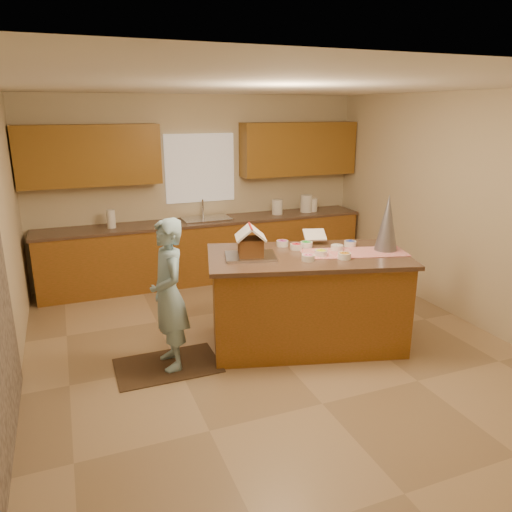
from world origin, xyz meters
name	(u,v)px	position (x,y,z in m)	size (l,w,h in m)	color
floor	(271,348)	(0.00, 0.00, 0.00)	(5.50, 5.50, 0.00)	tan
ceiling	(274,86)	(0.00, 0.00, 2.70)	(5.50, 5.50, 0.00)	silver
wall_back	(200,188)	(0.00, 2.75, 1.35)	(5.50, 5.50, 0.00)	beige
wall_front	(487,343)	(0.00, -2.75, 1.35)	(5.50, 5.50, 0.00)	beige
wall_right	(465,209)	(2.50, 0.00, 1.35)	(5.50, 5.50, 0.00)	beige
window_curtain	(200,168)	(0.00, 2.72, 1.65)	(1.05, 0.03, 1.00)	white
back_counter_base	(207,251)	(0.00, 2.45, 0.44)	(4.80, 0.60, 0.88)	#934E1E
back_counter_top	(206,221)	(0.00, 2.45, 0.90)	(4.85, 0.63, 0.04)	brown
upper_cabinet_left	(90,155)	(-1.55, 2.57, 1.90)	(1.85, 0.35, 0.80)	brown
upper_cabinet_right	(299,149)	(1.55, 2.57, 1.90)	(1.85, 0.35, 0.80)	brown
sink	(206,222)	(0.00, 2.45, 0.89)	(0.70, 0.45, 0.12)	silver
faucet	(203,208)	(0.00, 2.63, 1.06)	(0.03, 0.03, 0.28)	silver
island_base	(306,301)	(0.40, -0.01, 0.49)	(2.00, 1.00, 0.98)	#934E1E
island_top	(308,256)	(0.40, -0.01, 1.00)	(2.09, 1.09, 0.04)	brown
table_runner	(354,253)	(0.88, -0.15, 1.03)	(1.11, 0.40, 0.01)	#B90D14
baking_tray	(251,256)	(-0.20, 0.09, 1.04)	(0.51, 0.38, 0.03)	silver
cookbook	(315,235)	(0.67, 0.35, 1.12)	(0.24, 0.02, 0.20)	white
tinsel_tree	(387,223)	(1.25, -0.19, 1.33)	(0.24, 0.24, 0.61)	#ACADB8
rug	(168,365)	(-1.13, 0.03, 0.01)	(1.02, 0.67, 0.01)	black
boy	(169,295)	(-1.08, 0.03, 0.76)	(0.55, 0.36, 1.51)	#91BDCF
canister_a	(277,207)	(1.15, 2.45, 1.04)	(0.17, 0.17, 0.23)	white
canister_b	(306,203)	(1.65, 2.45, 1.06)	(0.19, 0.19, 0.27)	white
canister_c	(313,205)	(1.77, 2.45, 1.02)	(0.15, 0.15, 0.21)	white
paper_towel	(111,219)	(-1.36, 2.45, 1.05)	(0.12, 0.12, 0.25)	white
gingerbread_house	(251,244)	(-0.20, 0.09, 1.17)	(0.38, 0.38, 0.31)	brown
candy_bowls	(318,249)	(0.55, 0.04, 1.05)	(0.83, 0.81, 0.06)	white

